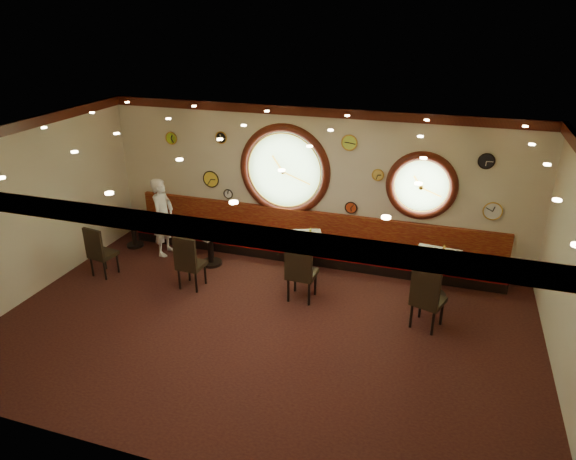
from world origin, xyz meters
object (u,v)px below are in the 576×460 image
(condiment_a_pepper, at_px, (132,218))
(waiter, at_px, (163,217))
(condiment_d_pepper, at_px, (435,253))
(condiment_c_salt, at_px, (299,233))
(condiment_a_salt, at_px, (131,216))
(chair_a, at_px, (98,249))
(chair_c, at_px, (300,267))
(table_c, at_px, (303,251))
(condiment_b_pepper, at_px, (207,229))
(table_a, at_px, (133,229))
(chair_b, at_px, (188,259))
(table_d, at_px, (435,271))
(condiment_d_bottle, at_px, (444,249))
(condiment_b_salt, at_px, (206,226))
(condiment_c_bottle, at_px, (310,233))
(chair_d, at_px, (427,294))
(table_b, at_px, (210,243))
(condiment_c_pepper, at_px, (302,235))
(condiment_a_bottle, at_px, (134,215))
(condiment_d_salt, at_px, (435,250))
(condiment_b_bottle, at_px, (214,227))

(condiment_a_pepper, height_order, waiter, waiter)
(condiment_d_pepper, bearing_deg, condiment_c_salt, 176.77)
(condiment_a_pepper, relative_size, condiment_d_pepper, 1.15)
(condiment_a_salt, xyz_separation_m, condiment_a_pepper, (0.12, -0.14, 0.01))
(chair_a, relative_size, chair_c, 0.88)
(table_c, xyz_separation_m, condiment_b_pepper, (-1.99, -0.19, 0.29))
(table_a, relative_size, chair_b, 1.04)
(table_c, distance_m, table_d, 2.56)
(condiment_d_bottle, bearing_deg, condiment_b_salt, -179.14)
(condiment_a_salt, relative_size, condiment_c_bottle, 0.57)
(chair_d, bearing_deg, condiment_c_bottle, 170.43)
(table_b, relative_size, condiment_a_pepper, 8.30)
(condiment_c_pepper, xyz_separation_m, condiment_d_bottle, (2.67, 0.08, 0.05))
(table_d, bearing_deg, condiment_a_bottle, 177.88)
(chair_a, height_order, condiment_b_salt, chair_a)
(condiment_a_salt, height_order, waiter, waiter)
(condiment_d_pepper, height_order, condiment_d_bottle, condiment_d_bottle)
(condiment_d_salt, distance_m, condiment_a_pepper, 6.45)
(condiment_b_salt, distance_m, condiment_d_salt, 4.59)
(table_d, height_order, chair_b, chair_b)
(table_b, height_order, condiment_d_pepper, condiment_d_pepper)
(condiment_b_bottle, xyz_separation_m, condiment_d_bottle, (4.54, 0.14, 0.11))
(condiment_b_pepper, distance_m, waiter, 1.17)
(condiment_c_salt, bearing_deg, condiment_a_salt, 177.70)
(table_c, distance_m, chair_b, 2.24)
(condiment_a_salt, bearing_deg, chair_b, -32.88)
(chair_b, bearing_deg, condiment_d_pepper, 16.09)
(table_a, relative_size, chair_c, 0.94)
(condiment_b_pepper, bearing_deg, chair_c, -19.31)
(table_c, xyz_separation_m, chair_b, (-1.89, -1.20, 0.10))
(table_d, height_order, condiment_b_bottle, condiment_b_bottle)
(chair_a, height_order, chair_b, chair_b)
(chair_b, bearing_deg, condiment_b_bottle, 91.32)
(table_b, height_order, condiment_a_salt, table_b)
(table_a, distance_m, condiment_d_bottle, 6.68)
(table_b, height_order, condiment_d_salt, condiment_d_salt)
(table_c, distance_m, chair_a, 4.03)
(table_b, distance_m, condiment_b_pepper, 0.35)
(condiment_d_pepper, bearing_deg, condiment_d_salt, 93.24)
(chair_b, relative_size, condiment_b_salt, 6.26)
(table_b, bearing_deg, table_d, 0.84)
(table_c, relative_size, condiment_b_pepper, 8.82)
(condiment_b_bottle, bearing_deg, condiment_a_salt, 172.14)
(condiment_d_pepper, bearing_deg, table_d, 39.95)
(table_a, bearing_deg, chair_b, -32.40)
(table_c, height_order, condiment_a_bottle, table_c)
(table_d, xyz_separation_m, chair_a, (-6.37, -1.23, 0.06))
(condiment_d_pepper, bearing_deg, condiment_a_bottle, 177.54)
(chair_c, bearing_deg, chair_a, -174.23)
(chair_d, distance_m, condiment_c_bottle, 2.66)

